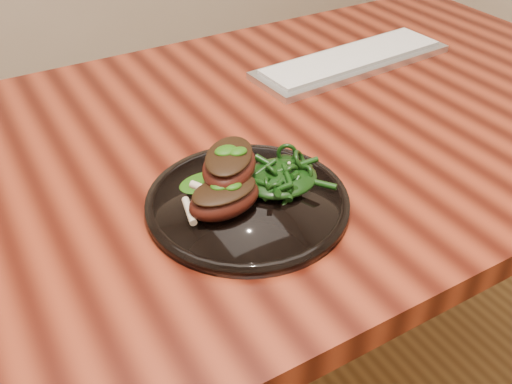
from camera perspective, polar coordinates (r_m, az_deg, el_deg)
desk at (r=0.93m, az=-2.98°, el=0.75°), size 1.60×0.80×0.75m
plate at (r=0.74m, az=-0.86°, el=-1.01°), size 0.26×0.26×0.02m
lamb_chop_front at (r=0.70m, az=-3.22°, el=-0.55°), size 0.11×0.07×0.04m
lamb_chop_back at (r=0.73m, az=-2.73°, el=2.77°), size 0.12×0.12×0.05m
herb_smear at (r=0.76m, az=-5.11°, el=0.98°), size 0.07×0.05×0.00m
greens_heap at (r=0.75m, az=2.39°, el=1.85°), size 0.10×0.10×0.04m
keyboard at (r=1.14m, az=9.58°, el=12.85°), size 0.41×0.15×0.02m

